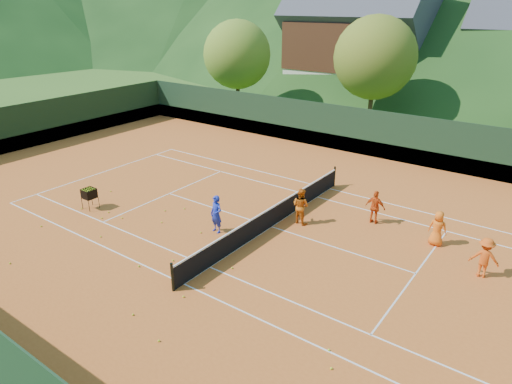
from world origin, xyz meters
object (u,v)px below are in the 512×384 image
Objects in this scene: coach at (216,214)px; student_b at (375,207)px; chalet_left at (358,40)px; student_c at (437,228)px; tennis_net at (271,216)px; ball_hopper at (89,194)px; student_a at (301,206)px; student_d at (485,257)px.

coach is 7.03m from student_b.
chalet_left is (-8.36, 31.78, 4.79)m from coach.
chalet_left is (-16.32, 27.38, 4.89)m from student_c.
coach is at bearing -132.69° from tennis_net.
student_c is 1.48× the size of ball_hopper.
tennis_net is at bearing 61.01° from student_a.
tennis_net is at bearing 40.10° from student_b.
coach is 1.01× the size of student_a.
student_a reaches higher than student_c.
chalet_left is (-18.35, 28.76, 4.86)m from student_d.
coach is 6.71m from ball_hopper.
student_b is at bearing 40.72° from tennis_net.
ball_hopper is at bearing -156.72° from tennis_net.
ball_hopper is 0.07× the size of chalet_left.
student_a is 3.31m from student_b.
coach is 1.12× the size of student_c.
chalet_left reaches higher than coach.
student_a is 1.11× the size of student_c.
student_d is at bearing 8.44° from tennis_net.
student_c is at bearing 22.50° from tennis_net.
student_d is 0.11× the size of chalet_left.
chalet_left is at bearing 93.21° from ball_hopper.
coach is 1.08× the size of student_b.
student_a is 1.08× the size of student_d.
coach is 33.21m from chalet_left.
student_c is at bearing -44.25° from student_d.
coach is at bearing 42.36° from student_b.
student_c is 0.97× the size of student_d.
ball_hopper is at bearing -86.79° from chalet_left.
ball_hopper is at bearing 28.63° from student_b.
student_a reaches higher than student_d.
student_b is 1.04× the size of student_c.
student_b is 1.54× the size of ball_hopper.
student_b is at bearing -12.38° from student_c.
ball_hopper is (-8.94, -4.59, -0.08)m from student_a.
coach is at bearing 14.84° from ball_hopper.
student_d is 17.14m from ball_hopper.
chalet_left is at bearing -67.47° from student_d.
tennis_net is 8.84m from ball_hopper.
chalet_left reaches higher than student_c.
student_d reaches higher than student_c.
student_c is at bearing 171.36° from student_b.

